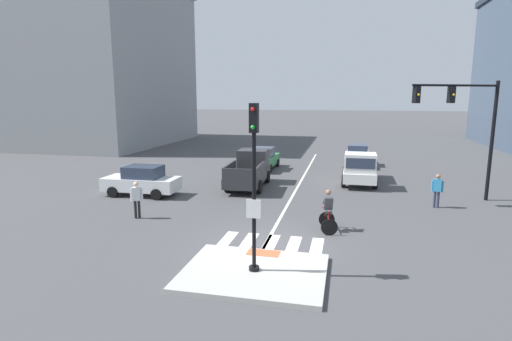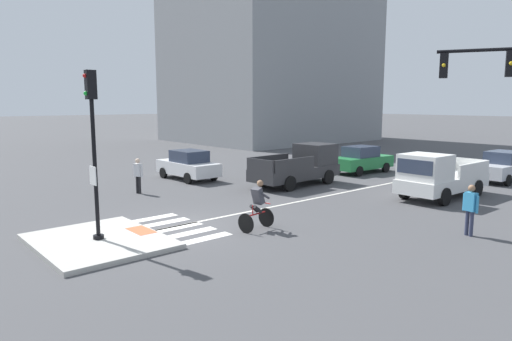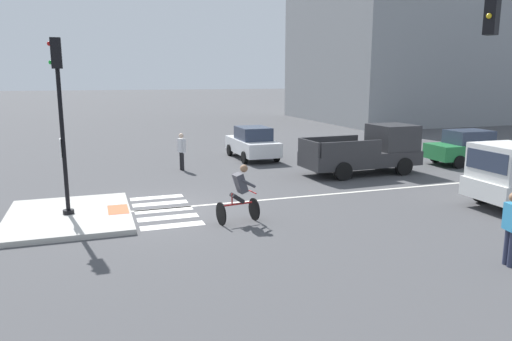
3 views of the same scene
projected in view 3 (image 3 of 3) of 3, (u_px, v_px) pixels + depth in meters
name	position (u px, v px, depth m)	size (l,w,h in m)	color
ground_plane	(161.00, 210.00, 14.97)	(300.00, 300.00, 0.00)	#474749
traffic_island	(69.00, 216.00, 14.10)	(4.34, 3.51, 0.15)	#B2AFA8
tactile_pad_front	(118.00, 209.00, 14.53)	(1.10, 0.60, 0.01)	#DB5B38
signal_pole	(60.00, 111.00, 13.50)	(0.44, 0.38, 5.04)	black
crosswalk_stripe_a	(157.00, 197.00, 16.58)	(0.44, 1.80, 0.01)	silver
crosswalk_stripe_b	(160.00, 203.00, 15.79)	(0.44, 1.80, 0.01)	silver
crosswalk_stripe_c	(164.00, 210.00, 15.00)	(0.44, 1.80, 0.01)	silver
crosswalk_stripe_d	(168.00, 217.00, 14.21)	(0.44, 1.80, 0.01)	silver
crosswalk_stripe_e	(173.00, 226.00, 13.42)	(0.44, 1.80, 0.01)	silver
lane_centre_line	(423.00, 186.00, 18.32)	(0.14, 28.00, 0.01)	silver
building_corner_left	(413.00, 24.00, 46.11)	(17.46, 20.35, 18.29)	gray
car_white_cross_left	(252.00, 143.00, 24.36)	(4.12, 1.87, 1.64)	white
car_green_westbound_distant	(470.00, 147.00, 22.83)	(1.99, 4.17, 1.64)	#237A3D
pickup_truck_charcoal_westbound_far	(370.00, 151.00, 20.63)	(2.20, 5.16, 2.08)	#2D2D30
cyclist	(240.00, 193.00, 13.59)	(0.81, 1.18, 1.68)	black
pedestrian_at_curb_left	(182.00, 148.00, 21.30)	(0.52, 0.33, 1.67)	black
pedestrian_waiting_far_side	(512.00, 223.00, 10.41)	(0.54, 0.28, 1.67)	#2D334C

